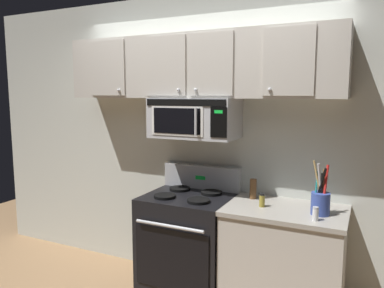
% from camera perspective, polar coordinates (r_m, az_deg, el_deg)
% --- Properties ---
extents(back_wall, '(5.20, 0.10, 2.70)m').
position_cam_1_polar(back_wall, '(3.54, 2.09, 0.58)').
color(back_wall, silver).
rests_on(back_wall, ground_plane).
extents(stove_range, '(0.76, 0.69, 1.12)m').
position_cam_1_polar(stove_range, '(3.44, -0.49, -14.84)').
color(stove_range, black).
rests_on(stove_range, ground_plane).
extents(over_range_microwave, '(0.76, 0.43, 0.35)m').
position_cam_1_polar(over_range_microwave, '(3.29, 0.38, 3.99)').
color(over_range_microwave, '#B7BABF').
extents(upper_cabinets, '(2.50, 0.36, 0.55)m').
position_cam_1_polar(upper_cabinets, '(3.32, 0.62, 11.79)').
color(upper_cabinets, '#BCB7AD').
extents(counter_segment, '(0.93, 0.65, 0.90)m').
position_cam_1_polar(counter_segment, '(3.21, 13.82, -17.15)').
color(counter_segment, '#BCB7AD').
rests_on(counter_segment, ground_plane).
extents(utensil_crock_blue, '(0.14, 0.14, 0.40)m').
position_cam_1_polar(utensil_crock_blue, '(2.93, 19.06, -8.24)').
color(utensil_crock_blue, '#384C9E').
rests_on(utensil_crock_blue, counter_segment).
extents(salt_shaker, '(0.04, 0.04, 0.10)m').
position_cam_1_polar(salt_shaker, '(2.80, 18.37, -10.11)').
color(salt_shaker, white).
rests_on(salt_shaker, counter_segment).
extents(pepper_mill, '(0.06, 0.06, 0.17)m').
position_cam_1_polar(pepper_mill, '(3.23, 9.32, -6.79)').
color(pepper_mill, brown).
rests_on(pepper_mill, counter_segment).
extents(spice_jar, '(0.04, 0.04, 0.11)m').
position_cam_1_polar(spice_jar, '(3.03, 10.66, -8.43)').
color(spice_jar, olive).
rests_on(spice_jar, counter_segment).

